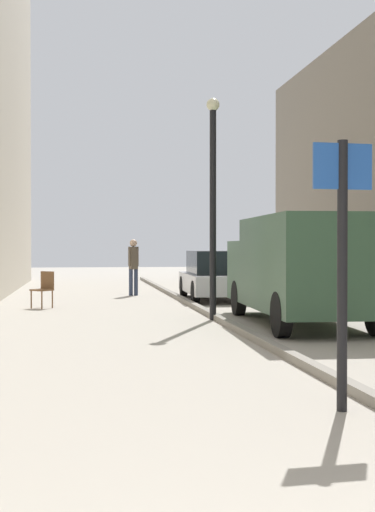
# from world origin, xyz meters

# --- Properties ---
(ground_plane) EXTENTS (80.00, 80.00, 0.00)m
(ground_plane) POSITION_xyz_m (0.00, 12.00, 0.00)
(ground_plane) COLOR #A8A093
(kerb_strip) EXTENTS (0.16, 40.00, 0.12)m
(kerb_strip) POSITION_xyz_m (1.58, 12.00, 0.06)
(kerb_strip) COLOR gray
(kerb_strip) RESTS_ON ground_plane
(pedestrian_main_foreground) EXTENTS (0.34, 0.27, 1.81)m
(pedestrian_main_foreground) POSITION_xyz_m (0.37, 21.10, 1.05)
(pedestrian_main_foreground) COLOR #2D3851
(pedestrian_main_foreground) RESTS_ON ground_plane
(delivery_van) EXTENTS (2.15, 5.66, 2.16)m
(delivery_van) POSITION_xyz_m (3.07, 12.26, 1.18)
(delivery_van) COLOR #335138
(delivery_van) RESTS_ON ground_plane
(parked_car) EXTENTS (1.95, 4.26, 1.45)m
(parked_car) POSITION_xyz_m (2.69, 19.04, 0.71)
(parked_car) COLOR #B7B7BC
(parked_car) RESTS_ON ground_plane
(street_sign_post) EXTENTS (0.60, 0.10, 2.60)m
(street_sign_post) POSITION_xyz_m (1.17, 5.06, 1.55)
(street_sign_post) COLOR black
(street_sign_post) RESTS_ON ground_plane
(lamp_post) EXTENTS (0.28, 0.28, 4.76)m
(lamp_post) POSITION_xyz_m (1.50, 13.38, 2.72)
(lamp_post) COLOR black
(lamp_post) RESTS_ON ground_plane
(cafe_chair_near_window) EXTENTS (0.62, 0.62, 0.94)m
(cafe_chair_near_window) POSITION_xyz_m (-2.24, 16.91, 0.55)
(cafe_chair_near_window) COLOR brown
(cafe_chair_near_window) RESTS_ON ground_plane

